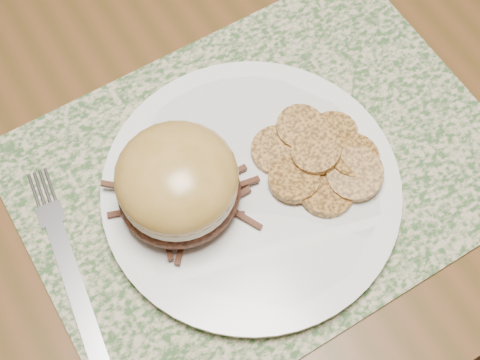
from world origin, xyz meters
name	(u,v)px	position (x,y,z in m)	size (l,w,h in m)	color
ground	(86,317)	(0.00, 0.00, 0.00)	(3.50, 3.50, 0.00)	brown
placemat	(263,171)	(0.26, -0.21, 0.75)	(0.45, 0.33, 0.00)	#34532B
dinner_plate	(251,189)	(0.24, -0.22, 0.76)	(0.26, 0.26, 0.02)	white
pork_sandwich	(178,184)	(0.18, -0.20, 0.81)	(0.12, 0.12, 0.08)	black
roasted_potatoes	(320,159)	(0.31, -0.23, 0.78)	(0.13, 0.13, 0.03)	#A16D2F
fork	(67,262)	(0.06, -0.20, 0.76)	(0.04, 0.20, 0.00)	#B4B4BB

